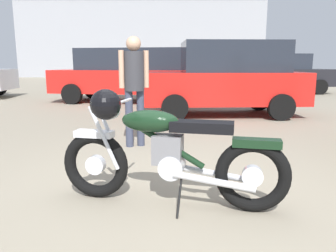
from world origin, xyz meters
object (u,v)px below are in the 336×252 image
pale_sedan_back (180,69)px  silver_sedan_mid (129,73)px  bystander (134,80)px  red_hatchback_near (280,74)px  vintage_motorcycle (163,152)px  white_estate_far (225,78)px

pale_sedan_back → silver_sedan_mid: bearing=85.4°
bystander → pale_sedan_back: 13.59m
red_hatchback_near → bystander: bearing=54.7°
vintage_motorcycle → white_estate_far: size_ratio=0.51×
red_hatchback_near → pale_sedan_back: (-4.36, 4.01, 0.10)m
bystander → red_hatchback_near: red_hatchback_near is taller
vintage_motorcycle → pale_sedan_back: (0.09, 15.69, 0.45)m
silver_sedan_mid → bystander: bearing=106.3°
vintage_motorcycle → silver_sedan_mid: 8.23m
bystander → silver_sedan_mid: size_ratio=0.34×
white_estate_far → silver_sedan_mid: bearing=-48.9°
bystander → vintage_motorcycle: bearing=171.5°
vintage_motorcycle → silver_sedan_mid: bearing=-68.7°
pale_sedan_back → red_hatchback_near: bearing=145.3°
vintage_motorcycle → white_estate_far: (1.23, 5.30, 0.43)m
silver_sedan_mid → pale_sedan_back: (1.68, 7.63, 0.00)m
red_hatchback_near → white_estate_far: bearing=55.5°
vintage_motorcycle → white_estate_far: white_estate_far is taller
white_estate_far → pale_sedan_back: (-1.14, 10.39, 0.02)m
vintage_motorcycle → red_hatchback_near: size_ratio=0.47×
bystander → pale_sedan_back: size_ratio=0.34×
bystander → silver_sedan_mid: 6.03m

